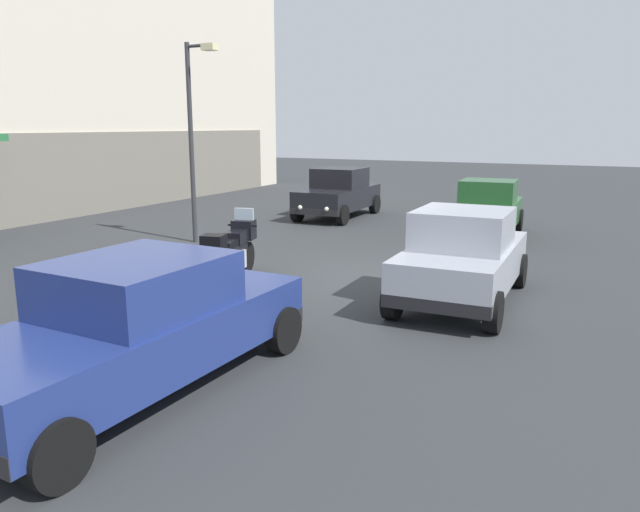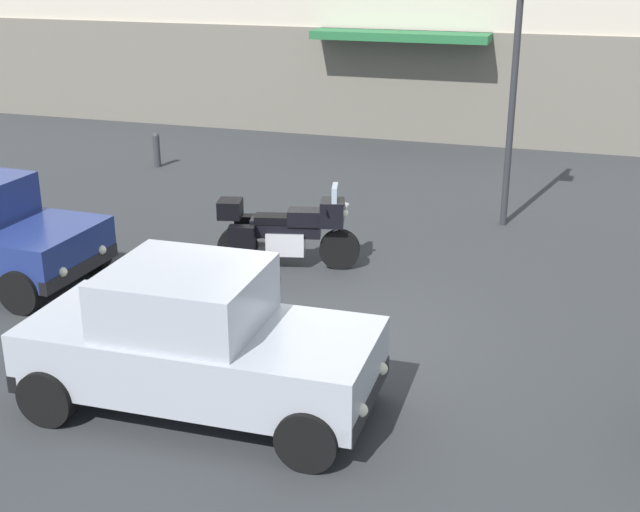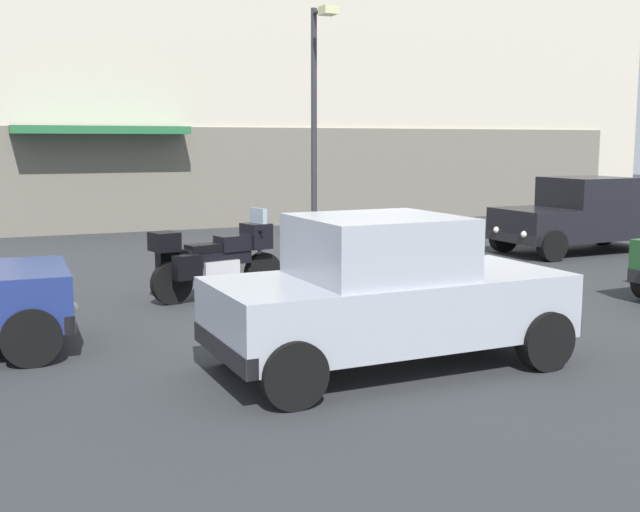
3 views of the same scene
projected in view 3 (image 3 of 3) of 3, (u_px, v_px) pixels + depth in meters
ground_plane at (365, 320)px, 10.66m from camera, size 80.00×80.00×0.00m
building_facade_rear at (154, 57)px, 21.88m from camera, size 33.52×3.40×9.60m
motorcycle at (216, 258)px, 12.07m from camera, size 2.23×1.03×1.36m
helmet at (228, 298)px, 11.45m from camera, size 0.28×0.28×0.28m
car_hatchback_near at (387, 294)px, 8.30m from camera, size 3.91×1.86×1.64m
car_wagon_end at (582, 216)px, 17.06m from camera, size 3.91×1.86×1.64m
streetlamp_curbside at (317, 109)px, 15.76m from camera, size 0.28×0.94×5.04m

